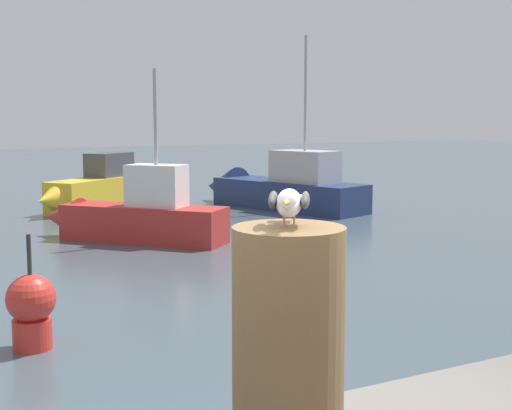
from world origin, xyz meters
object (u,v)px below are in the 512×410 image
object	(u,v)px
boat_red	(131,216)
boat_yellow	(100,189)
seagull	(289,202)
boat_navy	(275,188)
mooring_post	(288,356)
channel_buoy	(31,308)

from	to	relation	value
boat_red	boat_yellow	xyz separation A→B (m)	(0.81, 5.47, 0.04)
seagull	boat_navy	bearing A→B (deg)	60.89
mooring_post	channel_buoy	xyz separation A→B (m)	(0.05, 5.83, -1.28)
seagull	channel_buoy	distance (m)	6.12
mooring_post	boat_red	xyz separation A→B (m)	(3.20, 12.11, -1.22)
boat_red	boat_yellow	world-z (taller)	boat_red
boat_navy	boat_yellow	bearing A→B (deg)	156.18
mooring_post	boat_navy	world-z (taller)	boat_navy
boat_navy	boat_red	bearing A→B (deg)	-147.85
boat_red	boat_navy	size ratio (longest dim) A/B	0.63
seagull	boat_red	xyz separation A→B (m)	(3.21, 12.12, -1.78)
seagull	boat_yellow	world-z (taller)	seagull
seagull	boat_yellow	distance (m)	18.13
seagull	boat_red	world-z (taller)	boat_red
boat_red	boat_navy	bearing A→B (deg)	32.15
boat_navy	channel_buoy	world-z (taller)	boat_navy
seagull	boat_navy	xyz separation A→B (m)	(8.65, 15.54, -1.75)
boat_yellow	boat_red	bearing A→B (deg)	-98.39
mooring_post	boat_navy	distance (m)	17.82
mooring_post	seagull	world-z (taller)	seagull
mooring_post	channel_buoy	size ratio (longest dim) A/B	0.71
boat_yellow	mooring_post	bearing A→B (deg)	-102.85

